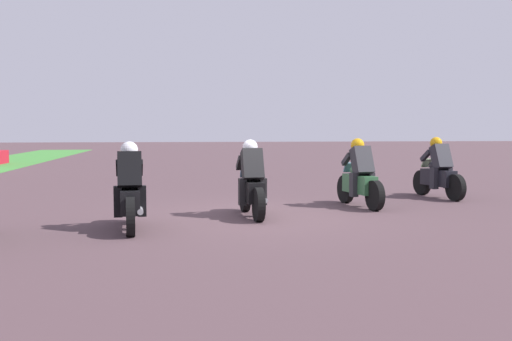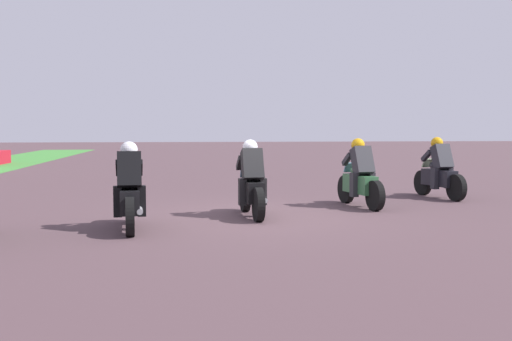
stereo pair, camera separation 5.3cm
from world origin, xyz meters
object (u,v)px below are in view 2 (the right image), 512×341
at_px(rider_lane_d, 130,193).
at_px(rider_lane_a, 439,173).
at_px(rider_lane_c, 251,185).
at_px(rider_lane_b, 360,179).

bearing_deg(rider_lane_d, rider_lane_a, -67.42).
relative_size(rider_lane_a, rider_lane_c, 0.99).
height_order(rider_lane_a, rider_lane_d, same).
xyz_separation_m(rider_lane_a, rider_lane_b, (-1.38, 2.42, 0.00)).
bearing_deg(rider_lane_d, rider_lane_c, -65.79).
bearing_deg(rider_lane_a, rider_lane_b, 108.66).
distance_m(rider_lane_b, rider_lane_c, 2.78).
height_order(rider_lane_a, rider_lane_b, same).
bearing_deg(rider_lane_b, rider_lane_c, 103.98).
xyz_separation_m(rider_lane_b, rider_lane_d, (-2.41, 4.77, 0.00)).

